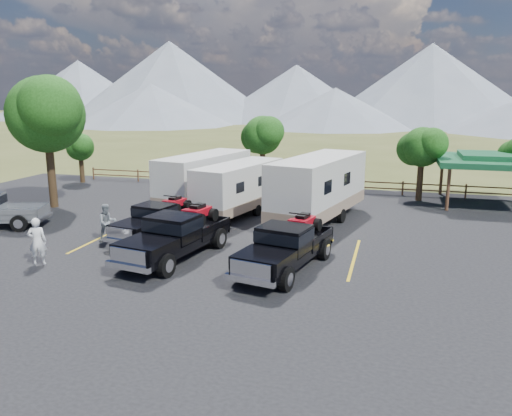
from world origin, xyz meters
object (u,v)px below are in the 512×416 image
(rig_left, at_px, (158,219))
(rig_center, at_px, (177,234))
(rig_right, at_px, (287,245))
(tree_big_nw, at_px, (46,114))
(person_b, at_px, (107,222))
(pavilion, at_px, (490,160))
(trailer_center, at_px, (239,188))
(trailer_left, at_px, (204,180))
(trailer_right, at_px, (319,188))
(person_a, at_px, (37,241))

(rig_left, relative_size, rig_center, 0.87)
(rig_left, height_order, rig_right, rig_right)
(tree_big_nw, relative_size, person_b, 4.47)
(tree_big_nw, height_order, rig_left, tree_big_nw)
(pavilion, relative_size, trailer_center, 0.73)
(tree_big_nw, bearing_deg, person_b, -37.44)
(trailer_left, bearing_deg, rig_right, -41.13)
(tree_big_nw, relative_size, trailer_center, 0.93)
(rig_center, distance_m, trailer_center, 7.95)
(rig_center, relative_size, trailer_right, 0.65)
(rig_left, distance_m, trailer_left, 6.91)
(trailer_center, relative_size, trailer_right, 0.84)
(rig_center, height_order, person_b, rig_center)
(tree_big_nw, distance_m, trailer_center, 12.27)
(trailer_right, bearing_deg, pavilion, 50.51)
(rig_center, bearing_deg, person_a, -144.78)
(tree_big_nw, relative_size, pavilion, 1.26)
(person_a, bearing_deg, rig_center, 178.84)
(trailer_center, bearing_deg, person_a, -103.64)
(tree_big_nw, height_order, trailer_right, tree_big_nw)
(rig_center, height_order, trailer_right, trailer_right)
(person_a, xyz_separation_m, person_b, (0.83, 3.75, -0.09))
(person_a, bearing_deg, trailer_left, -128.62)
(trailer_left, bearing_deg, person_b, -89.78)
(tree_big_nw, distance_m, rig_left, 11.13)
(tree_big_nw, distance_m, pavilion, 26.91)
(trailer_right, bearing_deg, trailer_center, -169.87)
(trailer_left, bearing_deg, rig_center, -63.31)
(rig_right, height_order, person_b, rig_right)
(rig_right, relative_size, person_a, 3.23)
(rig_right, distance_m, person_b, 9.04)
(rig_right, distance_m, person_a, 9.98)
(trailer_center, bearing_deg, trailer_left, 163.53)
(rig_left, xyz_separation_m, trailer_left, (-0.29, 6.86, 0.79))
(pavilion, bearing_deg, tree_big_nw, -162.66)
(tree_big_nw, relative_size, trailer_left, 0.85)
(tree_big_nw, xyz_separation_m, person_a, (6.34, -9.23, -4.58))
(pavilion, bearing_deg, rig_left, -143.27)
(rig_right, bearing_deg, pavilion, 69.65)
(pavilion, height_order, person_a, pavilion)
(person_a, height_order, person_b, person_a)
(tree_big_nw, height_order, pavilion, tree_big_nw)
(rig_right, xyz_separation_m, person_a, (-9.73, -2.20, 0.01))
(rig_right, xyz_separation_m, trailer_left, (-7.21, 9.63, 0.70))
(rig_right, bearing_deg, trailer_left, 138.74)
(trailer_left, bearing_deg, pavilion, 29.92)
(tree_big_nw, distance_m, trailer_left, 10.02)
(pavilion, distance_m, trailer_center, 15.66)
(rig_right, bearing_deg, rig_center, -170.15)
(pavilion, relative_size, person_b, 3.53)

